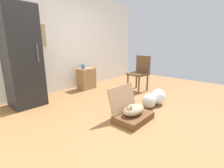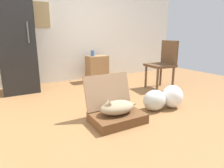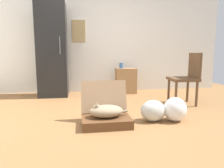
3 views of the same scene
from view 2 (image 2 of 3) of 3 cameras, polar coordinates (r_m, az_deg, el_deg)
name	(u,v)px [view 2 (image 2 of 3)]	position (r m, az deg, el deg)	size (l,w,h in m)	color
ground_plane	(108,114)	(2.66, -1.07, -8.92)	(7.68, 7.68, 0.00)	olive
wall_back	(58,23)	(4.56, -15.63, 17.02)	(6.40, 0.15, 2.60)	silver
suitcase_base	(117,118)	(2.41, 1.57, -9.95)	(0.63, 0.45, 0.12)	brown
suitcase_lid	(108,91)	(2.51, -1.24, -2.15)	(0.63, 0.45, 0.04)	#9B7756
cat	(117,107)	(2.35, 1.45, -6.87)	(0.52, 0.28, 0.21)	#998466
plastic_bag_white	(155,100)	(2.81, 12.47, -4.70)	(0.35, 0.27, 0.30)	silver
plastic_bag_clear	(172,96)	(2.98, 17.37, -3.52)	(0.32, 0.30, 0.34)	white
refrigerator	(15,38)	(3.95, -26.67, 12.01)	(0.61, 0.59, 1.98)	black
side_table	(97,68)	(4.48, -4.43, 4.59)	(0.46, 0.33, 0.58)	olive
vase_tall	(93,53)	(4.36, -5.76, 9.03)	(0.08, 0.08, 0.13)	#38609E
chair	(163,62)	(3.94, 14.87, 6.16)	(0.51, 0.51, 0.94)	brown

